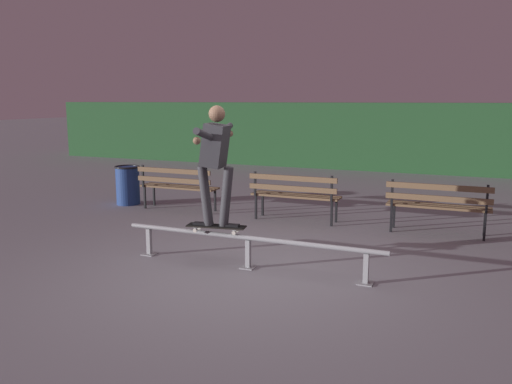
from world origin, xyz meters
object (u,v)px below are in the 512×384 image
at_px(park_bench_right_center, 438,202).
at_px(trash_can, 128,185).
at_px(skateboarder, 215,156).
at_px(skateboard, 216,227).
at_px(grind_rail, 248,243).
at_px(park_bench_left_center, 294,192).
at_px(park_bench_leftmost, 177,184).

distance_m(park_bench_right_center, trash_can, 6.11).
bearing_deg(skateboarder, skateboard, -171.00).
height_order(grind_rail, park_bench_left_center, park_bench_left_center).
xyz_separation_m(park_bench_right_center, trash_can, (-6.10, 0.16, -0.12)).
relative_size(grind_rail, park_bench_left_center, 2.23).
height_order(skateboarder, park_bench_right_center, skateboarder).
bearing_deg(trash_can, park_bench_right_center, -1.50).
height_order(grind_rail, skateboarder, skateboarder).
distance_m(grind_rail, park_bench_right_center, 3.43).
height_order(skateboard, park_bench_left_center, park_bench_left_center).
bearing_deg(park_bench_left_center, park_bench_right_center, 0.00).
xyz_separation_m(skateboard, park_bench_left_center, (0.16, 2.69, 0.03)).
bearing_deg(park_bench_leftmost, grind_rail, -44.87).
bearing_deg(park_bench_right_center, grind_rail, -128.21).
relative_size(park_bench_leftmost, trash_can, 2.00).
xyz_separation_m(skateboard, skateboarder, (0.00, 0.00, 0.94)).
bearing_deg(trash_can, skateboard, -38.91).
height_order(park_bench_left_center, park_bench_right_center, same).
relative_size(skateboarder, park_bench_leftmost, 0.97).
xyz_separation_m(park_bench_left_center, trash_can, (-3.70, 0.16, -0.12)).
bearing_deg(grind_rail, park_bench_right_center, 51.79).
distance_m(grind_rail, skateboard, 0.49).
bearing_deg(grind_rail, trash_can, 144.45).
bearing_deg(park_bench_right_center, park_bench_left_center, 180.00).
bearing_deg(park_bench_leftmost, skateboard, -50.15).
height_order(grind_rail, park_bench_right_center, park_bench_right_center).
xyz_separation_m(park_bench_leftmost, trash_can, (-1.29, 0.16, -0.12)).
relative_size(park_bench_right_center, trash_can, 2.00).
xyz_separation_m(grind_rail, skateboarder, (-0.45, 0.00, 1.11)).
bearing_deg(park_bench_left_center, grind_rail, -83.80).
bearing_deg(skateboarder, grind_rail, -0.06).
bearing_deg(skateboard, park_bench_right_center, 46.25).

